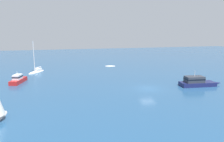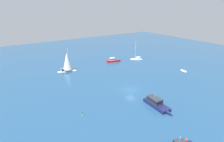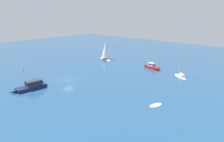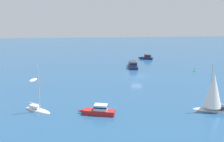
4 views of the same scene
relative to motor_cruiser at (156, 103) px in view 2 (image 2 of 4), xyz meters
The scene contains 7 objects.
ground_plane 9.74m from the motor_cruiser, 92.82° to the right, with size 160.00×160.00×0.00m, color navy.
motor_cruiser is the anchor object (origin of this frame).
dinghy 27.49m from the motor_cruiser, 156.41° to the right, with size 1.96×3.14×0.33m.
yacht 34.13m from the motor_cruiser, 75.62° to the right, with size 6.95×3.76×8.56m.
powerboat_1 34.83m from the motor_cruiser, 107.75° to the right, with size 6.34×2.81×2.34m.
sailboat 37.11m from the motor_cruiser, 124.03° to the right, with size 5.21×4.22×8.17m.
channel_buoy 16.51m from the motor_cruiser, 20.77° to the right, with size 0.58×0.58×1.08m.
Camera 2 is at (28.57, 33.86, 21.75)m, focal length 28.97 mm.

